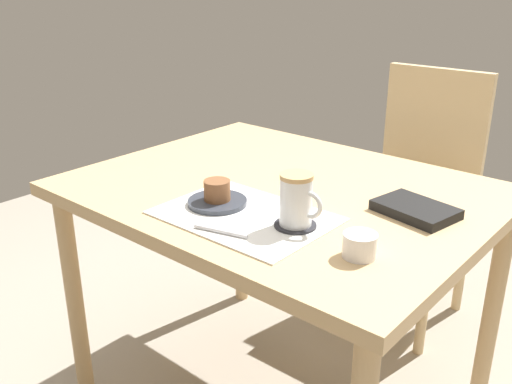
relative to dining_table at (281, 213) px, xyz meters
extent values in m
cylinder|color=tan|center=(-0.48, -0.37, -0.30)|extent=(0.05, 0.05, 0.68)
cylinder|color=tan|center=(-0.48, 0.37, -0.30)|extent=(0.05, 0.05, 0.68)
cylinder|color=tan|center=(0.48, 0.37, -0.30)|extent=(0.05, 0.05, 0.68)
cube|color=tan|center=(0.00, 0.00, 0.06)|extent=(1.07, 0.85, 0.04)
cylinder|color=#D1B27F|center=(0.23, 0.50, -0.42)|extent=(0.04, 0.04, 0.43)
cylinder|color=#D1B27F|center=(-0.13, 0.49, -0.42)|extent=(0.04, 0.04, 0.43)
cylinder|color=#D1B27F|center=(0.22, 0.86, -0.42)|extent=(0.04, 0.04, 0.43)
cylinder|color=#D1B27F|center=(-0.14, 0.85, -0.42)|extent=(0.04, 0.04, 0.43)
cube|color=#D1B27F|center=(0.05, 0.68, -0.19)|extent=(0.43, 0.43, 0.04)
cube|color=#D1B27F|center=(0.04, 0.87, 0.06)|extent=(0.39, 0.04, 0.45)
cube|color=white|center=(0.06, -0.22, 0.08)|extent=(0.40, 0.28, 0.00)
cylinder|color=#333842|center=(-0.04, -0.21, 0.09)|extent=(0.15, 0.15, 0.01)
cylinder|color=brown|center=(-0.04, -0.21, 0.12)|extent=(0.06, 0.06, 0.05)
cylinder|color=#232328|center=(0.18, -0.19, 0.09)|extent=(0.10, 0.10, 0.00)
cylinder|color=white|center=(0.18, -0.19, 0.14)|extent=(0.07, 0.07, 0.11)
cylinder|color=tan|center=(0.18, -0.19, 0.20)|extent=(0.07, 0.07, 0.01)
torus|color=white|center=(0.22, -0.19, 0.14)|extent=(0.06, 0.01, 0.06)
cylinder|color=silver|center=(0.08, -0.32, 0.09)|extent=(0.13, 0.04, 0.01)
cylinder|color=white|center=(0.36, -0.21, 0.10)|extent=(0.07, 0.07, 0.05)
cube|color=black|center=(0.36, 0.06, 0.09)|extent=(0.20, 0.16, 0.02)
camera|label=1|loc=(0.87, -1.13, 0.62)|focal=40.00mm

